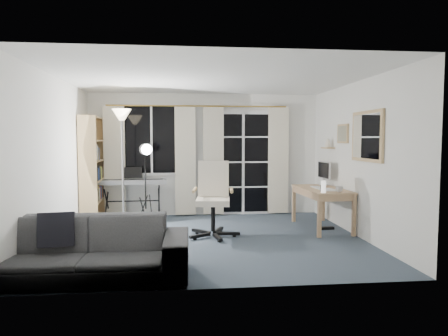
# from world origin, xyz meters

# --- Properties ---
(floor) EXTENTS (4.50, 4.00, 0.02)m
(floor) POSITION_xyz_m (0.00, 0.00, -0.01)
(floor) COLOR #3B4856
(floor) RESTS_ON ground
(window) EXTENTS (1.20, 0.08, 1.40)m
(window) POSITION_xyz_m (-1.05, 1.97, 1.50)
(window) COLOR white
(window) RESTS_ON floor
(french_door) EXTENTS (1.32, 0.09, 2.11)m
(french_door) POSITION_xyz_m (0.75, 1.97, 1.03)
(french_door) COLOR white
(french_door) RESTS_ON floor
(curtains) EXTENTS (3.60, 0.07, 2.13)m
(curtains) POSITION_xyz_m (-0.14, 1.88, 1.09)
(curtains) COLOR gold
(curtains) RESTS_ON floor
(bookshelf) EXTENTS (0.34, 0.90, 1.92)m
(bookshelf) POSITION_xyz_m (-2.12, 1.52, 0.91)
(bookshelf) COLOR tan
(bookshelf) RESTS_ON floor
(torchiere_lamp) EXTENTS (0.42, 0.42, 2.02)m
(torchiere_lamp) POSITION_xyz_m (-1.47, 1.02, 1.62)
(torchiere_lamp) COLOR #B2B2B7
(torchiere_lamp) RESTS_ON floor
(keyboard_piano) EXTENTS (1.27, 0.65, 0.91)m
(keyboard_piano) POSITION_xyz_m (-1.39, 1.70, 0.69)
(keyboard_piano) COLOR black
(keyboard_piano) RESTS_ON floor
(studio_light) EXTENTS (0.33, 0.33, 1.46)m
(studio_light) POSITION_xyz_m (-1.06, 0.82, 1.17)
(studio_light) COLOR black
(studio_light) RESTS_ON floor
(office_chair) EXTENTS (0.80, 0.81, 1.17)m
(office_chair) POSITION_xyz_m (0.03, 0.28, 0.69)
(office_chair) COLOR black
(office_chair) RESTS_ON floor
(desk) EXTENTS (0.70, 1.30, 0.68)m
(desk) POSITION_xyz_m (1.88, 0.55, 0.60)
(desk) COLOR tan
(desk) RESTS_ON floor
(monitor) EXTENTS (0.17, 0.49, 0.43)m
(monitor) POSITION_xyz_m (2.08, 1.00, 0.94)
(monitor) COLOR silver
(monitor) RESTS_ON desk
(desk_clutter) EXTENTS (0.38, 0.78, 0.86)m
(desk_clutter) POSITION_xyz_m (1.83, 0.33, 0.53)
(desk_clutter) COLOR white
(desk_clutter) RESTS_ON desk
(mug) EXTENTS (0.12, 0.09, 0.11)m
(mug) POSITION_xyz_m (1.98, 0.05, 0.74)
(mug) COLOR silver
(mug) RESTS_ON desk
(wall_mirror) EXTENTS (0.04, 0.94, 0.74)m
(wall_mirror) POSITION_xyz_m (2.22, -0.35, 1.55)
(wall_mirror) COLOR tan
(wall_mirror) RESTS_ON floor
(framed_print) EXTENTS (0.03, 0.42, 0.32)m
(framed_print) POSITION_xyz_m (2.23, 0.55, 1.60)
(framed_print) COLOR tan
(framed_print) RESTS_ON floor
(wall_shelf) EXTENTS (0.16, 0.30, 0.18)m
(wall_shelf) POSITION_xyz_m (2.16, 1.05, 1.41)
(wall_shelf) COLOR tan
(wall_shelf) RESTS_ON floor
(sofa) EXTENTS (2.25, 0.69, 0.88)m
(sofa) POSITION_xyz_m (-1.51, -1.55, 0.44)
(sofa) COLOR #272729
(sofa) RESTS_ON floor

